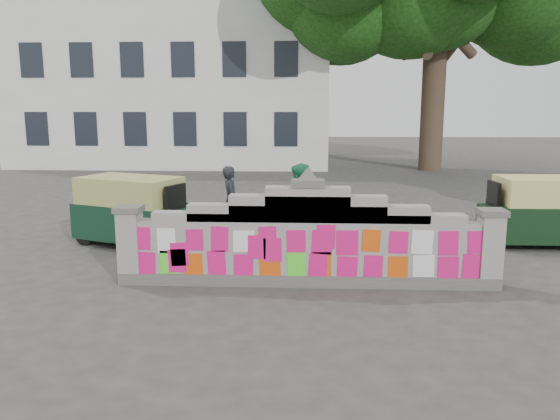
# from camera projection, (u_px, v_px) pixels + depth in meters

# --- Properties ---
(ground) EXTENTS (100.00, 100.00, 0.00)m
(ground) POSITION_uv_depth(u_px,v_px,m) (307.00, 284.00, 9.30)
(ground) COLOR #383533
(ground) RESTS_ON ground
(parapet_wall) EXTENTS (6.48, 0.44, 2.01)m
(parapet_wall) POSITION_uv_depth(u_px,v_px,m) (307.00, 242.00, 9.15)
(parapet_wall) COLOR #4C4C49
(parapet_wall) RESTS_ON ground
(building) EXTENTS (16.00, 10.00, 8.90)m
(building) POSITION_uv_depth(u_px,v_px,m) (182.00, 89.00, 30.48)
(building) COLOR silver
(building) RESTS_ON ground
(cyclist_bike) EXTENTS (1.78, 1.00, 0.89)m
(cyclist_bike) POSITION_uv_depth(u_px,v_px,m) (231.00, 227.00, 11.76)
(cyclist_bike) COLOR black
(cyclist_bike) RESTS_ON ground
(cyclist_rider) EXTENTS (0.49, 0.62, 1.50)m
(cyclist_rider) POSITION_uv_depth(u_px,v_px,m) (231.00, 213.00, 11.71)
(cyclist_rider) COLOR black
(cyclist_rider) RESTS_ON ground
(pedestrian) EXTENTS (1.08, 1.14, 1.87)m
(pedestrian) POSITION_uv_depth(u_px,v_px,m) (301.00, 210.00, 10.99)
(pedestrian) COLOR #238056
(pedestrian) RESTS_ON ground
(rickshaw_left) EXTENTS (2.76, 2.01, 1.49)m
(rickshaw_left) POSITION_uv_depth(u_px,v_px,m) (133.00, 210.00, 11.93)
(rickshaw_left) COLOR black
(rickshaw_left) RESTS_ON ground
(rickshaw_right) EXTENTS (2.70, 1.26, 1.50)m
(rickshaw_right) POSITION_uv_depth(u_px,v_px,m) (545.00, 210.00, 11.83)
(rickshaw_right) COLOR black
(rickshaw_right) RESTS_ON ground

